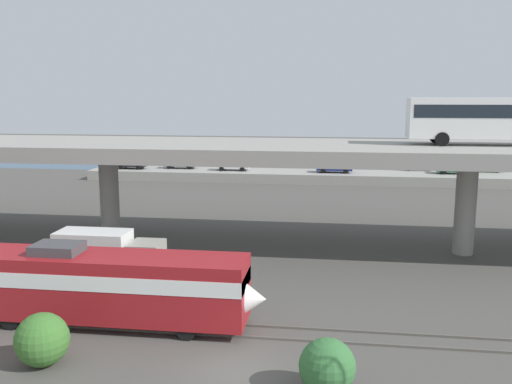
% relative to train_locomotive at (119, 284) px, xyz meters
% --- Properties ---
extents(ground_plane, '(260.00, 260.00, 0.00)m').
position_rel_train_locomotive_xyz_m(ground_plane, '(6.66, -4.00, -2.19)').
color(ground_plane, '#4C4944').
extents(rail_strip_near, '(110.00, 0.12, 0.12)m').
position_rel_train_locomotive_xyz_m(rail_strip_near, '(6.66, -0.70, -2.13)').
color(rail_strip_near, '#59544C').
rests_on(rail_strip_near, ground_plane).
extents(rail_strip_far, '(110.00, 0.12, 0.12)m').
position_rel_train_locomotive_xyz_m(rail_strip_far, '(6.66, 0.70, -2.13)').
color(rail_strip_far, '#59544C').
rests_on(rail_strip_far, ground_plane).
extents(train_locomotive, '(15.53, 3.04, 4.18)m').
position_rel_train_locomotive_xyz_m(train_locomotive, '(0.00, 0.00, 0.00)').
color(train_locomotive, maroon).
rests_on(train_locomotive, ground_plane).
extents(highway_overpass, '(96.00, 11.08, 7.97)m').
position_rel_train_locomotive_xyz_m(highway_overpass, '(6.66, 16.00, 5.03)').
color(highway_overpass, gray).
rests_on(highway_overpass, ground_plane).
extents(transit_bus_on_overpass, '(12.00, 2.68, 3.40)m').
position_rel_train_locomotive_xyz_m(transit_bus_on_overpass, '(21.95, 16.74, 7.84)').
color(transit_bus_on_overpass, silver).
rests_on(transit_bus_on_overpass, highway_overpass).
extents(service_truck_west, '(6.80, 2.46, 3.04)m').
position_rel_train_locomotive_xyz_m(service_truck_west, '(-3.59, 7.10, -0.56)').
color(service_truck_west, '#9E998C').
rests_on(service_truck_west, ground_plane).
extents(pier_parking_lot, '(58.11, 10.27, 1.30)m').
position_rel_train_locomotive_xyz_m(pier_parking_lot, '(6.66, 51.00, -1.54)').
color(pier_parking_lot, gray).
rests_on(pier_parking_lot, ground_plane).
extents(parked_car_0, '(4.68, 1.91, 1.50)m').
position_rel_train_locomotive_xyz_m(parked_car_0, '(10.72, 48.70, -0.12)').
color(parked_car_0, navy).
rests_on(parked_car_0, pier_parking_lot).
extents(parked_car_1, '(4.50, 1.82, 1.50)m').
position_rel_train_locomotive_xyz_m(parked_car_1, '(-10.54, 50.05, -0.12)').
color(parked_car_1, '#515459').
rests_on(parked_car_1, pier_parking_lot).
extents(parked_car_2, '(4.21, 1.94, 1.50)m').
position_rel_train_locomotive_xyz_m(parked_car_2, '(30.75, 52.29, -0.12)').
color(parked_car_2, '#0C4C26').
rests_on(parked_car_2, pier_parking_lot).
extents(parked_car_3, '(4.19, 1.98, 1.50)m').
position_rel_train_locomotive_xyz_m(parked_car_3, '(21.94, 52.53, -0.12)').
color(parked_car_3, silver).
rests_on(parked_car_3, pier_parking_lot).
extents(parked_car_4, '(4.54, 1.95, 1.50)m').
position_rel_train_locomotive_xyz_m(parked_car_4, '(-2.93, 48.96, -0.12)').
color(parked_car_4, silver).
rests_on(parked_car_4, pier_parking_lot).
extents(parked_car_5, '(4.03, 1.98, 1.50)m').
position_rel_train_locomotive_xyz_m(parked_car_5, '(-17.16, 48.78, -0.12)').
color(parked_car_5, black).
rests_on(parked_car_5, pier_parking_lot).
extents(parked_car_6, '(4.52, 1.92, 1.50)m').
position_rel_train_locomotive_xyz_m(parked_car_6, '(26.22, 49.72, -0.12)').
color(parked_car_6, '#0C4C26').
rests_on(parked_car_6, pier_parking_lot).
extents(harbor_water, '(140.00, 36.00, 0.01)m').
position_rel_train_locomotive_xyz_m(harbor_water, '(6.66, 74.00, -2.19)').
color(harbor_water, navy).
rests_on(harbor_water, ground_plane).
extents(shrub_left, '(2.35, 2.35, 2.35)m').
position_rel_train_locomotive_xyz_m(shrub_left, '(-1.73, -4.62, -1.02)').
color(shrub_left, '#3A6E2B').
rests_on(shrub_left, ground_plane).
extents(shrub_right, '(2.26, 2.26, 2.26)m').
position_rel_train_locomotive_xyz_m(shrub_right, '(10.57, -5.33, -1.06)').
color(shrub_right, '#346B36').
rests_on(shrub_right, ground_plane).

